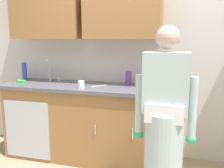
% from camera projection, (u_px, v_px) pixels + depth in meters
% --- Properties ---
extents(kitchen_wall_with_uppers, '(4.80, 0.44, 2.70)m').
position_uv_depth(kitchen_wall_with_uppers, '(119.00, 41.00, 3.19)').
color(kitchen_wall_with_uppers, beige).
rests_on(kitchen_wall_with_uppers, ground).
extents(counter_cabinet, '(1.90, 0.62, 0.90)m').
position_uv_depth(counter_cabinet, '(82.00, 123.00, 3.20)').
color(counter_cabinet, '#9E6B38').
rests_on(counter_cabinet, ground).
extents(countertop, '(1.96, 0.66, 0.04)m').
position_uv_depth(countertop, '(81.00, 86.00, 3.12)').
color(countertop, '#595960').
rests_on(countertop, counter_cabinet).
extents(sink, '(0.50, 0.36, 0.35)m').
position_uv_depth(sink, '(47.00, 84.00, 3.24)').
color(sink, '#B7BABF').
rests_on(sink, counter_cabinet).
extents(person_at_sink, '(0.55, 0.34, 1.62)m').
position_uv_depth(person_at_sink, '(164.00, 133.00, 2.21)').
color(person_at_sink, white).
rests_on(person_at_sink, ground).
extents(bottle_cleaner_spray, '(0.07, 0.07, 0.16)m').
position_uv_depth(bottle_cleaner_spray, '(128.00, 78.00, 3.10)').
color(bottle_cleaner_spray, '#66388C').
rests_on(bottle_cleaner_spray, countertop).
extents(bottle_water_tall, '(0.07, 0.07, 0.27)m').
position_uv_depth(bottle_water_tall, '(148.00, 74.00, 3.06)').
color(bottle_water_tall, silver).
rests_on(bottle_water_tall, countertop).
extents(bottle_soap, '(0.06, 0.06, 0.24)m').
position_uv_depth(bottle_soap, '(24.00, 71.00, 3.46)').
color(bottle_soap, '#334CB2').
rests_on(bottle_soap, countertop).
extents(cup_by_sink, '(0.08, 0.08, 0.08)m').
position_uv_depth(cup_by_sink, '(81.00, 84.00, 2.92)').
color(cup_by_sink, white).
rests_on(cup_by_sink, countertop).
extents(knife_on_counter, '(0.17, 0.20, 0.01)m').
position_uv_depth(knife_on_counter, '(100.00, 86.00, 3.05)').
color(knife_on_counter, silver).
rests_on(knife_on_counter, countertop).
extents(sponge, '(0.11, 0.07, 0.03)m').
position_uv_depth(sponge, '(21.00, 81.00, 3.28)').
color(sponge, '#4CBF4C').
rests_on(sponge, countertop).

